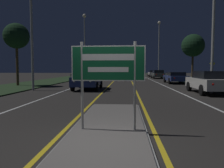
{
  "coord_description": "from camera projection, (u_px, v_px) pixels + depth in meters",
  "views": [
    {
      "loc": [
        0.46,
        -4.73,
        1.67
      ],
      "look_at": [
        0.0,
        2.31,
        1.17
      ],
      "focal_mm": 35.0,
      "sensor_mm": 36.0,
      "label": 1
    }
  ],
  "objects": [
    {
      "name": "streetlight_left_far",
      "position": [
        85.0,
        35.0,
        36.71
      ],
      "size": [
        0.62,
        0.62,
        10.82
      ],
      "color": "#9E9E99",
      "rests_on": "ground_plane"
    },
    {
      "name": "car_approaching_1",
      "position": [
        81.0,
        75.0,
        30.32
      ],
      "size": [
        1.99,
        4.21,
        1.57
      ],
      "color": "silver",
      "rests_on": "ground_plane"
    },
    {
      "name": "roadside_palm_right",
      "position": [
        193.0,
        46.0,
        26.55
      ],
      "size": [
        2.74,
        2.74,
        5.79
      ],
      "color": "#4C3823",
      "rests_on": "verge_right"
    },
    {
      "name": "ground_plane",
      "position": [
        105.0,
        144.0,
        4.86
      ],
      "size": [
        160.0,
        160.0,
        0.0
      ],
      "primitive_type": "plane",
      "color": "#282623"
    },
    {
      "name": "streetlight_left_near",
      "position": [
        31.0,
        5.0,
        16.32
      ],
      "size": [
        0.63,
        0.63,
        9.04
      ],
      "color": "#9E9E99",
      "rests_on": "ground_plane"
    },
    {
      "name": "lane_line_white_right",
      "position": [
        154.0,
        81.0,
        29.47
      ],
      "size": [
        0.12,
        70.0,
        0.01
      ],
      "color": "silver",
      "rests_on": "ground_plane"
    },
    {
      "name": "verge_left",
      "position": [
        40.0,
        83.0,
        25.38
      ],
      "size": [
        5.0,
        100.0,
        0.08
      ],
      "color": "#23381E",
      "rests_on": "ground_plane"
    },
    {
      "name": "car_receding_0",
      "position": [
        209.0,
        81.0,
        14.7
      ],
      "size": [
        1.95,
        4.61,
        1.52
      ],
      "color": "silver",
      "rests_on": "ground_plane"
    },
    {
      "name": "car_receding_1",
      "position": [
        175.0,
        77.0,
        24.84
      ],
      "size": [
        2.02,
        4.83,
        1.3
      ],
      "color": "navy",
      "rests_on": "ground_plane"
    },
    {
      "name": "edge_line_white_left",
      "position": [
        71.0,
        81.0,
        30.21
      ],
      "size": [
        0.1,
        70.0,
        0.01
      ],
      "color": "silver",
      "rests_on": "ground_plane"
    },
    {
      "name": "car_approaching_0",
      "position": [
        88.0,
        79.0,
        17.59
      ],
      "size": [
        2.01,
        4.55,
        1.56
      ],
      "color": "navy",
      "rests_on": "ground_plane"
    },
    {
      "name": "car_approaching_2",
      "position": [
        112.0,
        73.0,
        43.02
      ],
      "size": [
        1.91,
        4.37,
        1.4
      ],
      "color": "maroon",
      "rests_on": "ground_plane"
    },
    {
      "name": "verge_right",
      "position": [
        208.0,
        83.0,
        24.15
      ],
      "size": [
        5.0,
        100.0,
        0.08
      ],
      "color": "#23381E",
      "rests_on": "ground_plane"
    },
    {
      "name": "streetlight_right_far",
      "position": [
        159.0,
        41.0,
        40.04
      ],
      "size": [
        0.57,
        0.57,
        10.34
      ],
      "color": "#9E9E99",
      "rests_on": "ground_plane"
    },
    {
      "name": "roadside_palm_left",
      "position": [
        16.0,
        36.0,
        20.46
      ],
      "size": [
        2.38,
        2.38,
        5.84
      ],
      "color": "#4C3823",
      "rests_on": "verge_left"
    },
    {
      "name": "centre_line_yellow_right",
      "position": [
        132.0,
        81.0,
        29.67
      ],
      "size": [
        0.12,
        70.0,
        0.01
      ],
      "color": "gold",
      "rests_on": "ground_plane"
    },
    {
      "name": "edge_line_white_right",
      "position": [
        176.0,
        81.0,
        29.28
      ],
      "size": [
        0.1,
        70.0,
        0.01
      ],
      "color": "silver",
      "rests_on": "ground_plane"
    },
    {
      "name": "median_island",
      "position": [
        108.0,
        131.0,
        5.66
      ],
      "size": [
        2.03,
        8.08,
        0.1
      ],
      "color": "#999993",
      "rests_on": "ground_plane"
    },
    {
      "name": "centre_line_yellow_left",
      "position": [
        114.0,
        81.0,
        29.82
      ],
      "size": [
        0.12,
        70.0,
        0.01
      ],
      "color": "gold",
      "rests_on": "ground_plane"
    },
    {
      "name": "highway_sign",
      "position": [
        108.0,
        68.0,
        5.54
      ],
      "size": [
        1.88,
        0.07,
        2.25
      ],
      "color": "#9E9E99",
      "rests_on": "median_island"
    },
    {
      "name": "car_receding_2",
      "position": [
        158.0,
        74.0,
        37.53
      ],
      "size": [
        1.93,
        4.84,
        1.45
      ],
      "color": "#4C514C",
      "rests_on": "ground_plane"
    },
    {
      "name": "lane_line_white_left",
      "position": [
        92.0,
        81.0,
        30.01
      ],
      "size": [
        0.12,
        70.0,
        0.01
      ],
      "color": "silver",
      "rests_on": "ground_plane"
    },
    {
      "name": "car_receding_3",
      "position": [
        153.0,
        73.0,
        45.78
      ],
      "size": [
        1.89,
        4.53,
        1.35
      ],
      "color": "silver",
      "rests_on": "ground_plane"
    },
    {
      "name": "warning_sign",
      "position": [
        212.0,
        70.0,
        23.63
      ],
      "size": [
        0.6,
        0.06,
        2.43
      ],
      "color": "#9E9E99",
      "rests_on": "verge_right"
    }
  ]
}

